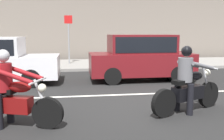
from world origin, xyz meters
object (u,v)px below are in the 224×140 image
street_sign_post (69,35)px  motorcycle_with_rider_gray (188,85)px  motorcycle_with_rider_crimson (10,95)px  parked_hatchback_maroon (141,57)px

street_sign_post → motorcycle_with_rider_gray: bearing=-71.9°
motorcycle_with_rider_gray → motorcycle_with_rider_crimson: motorcycle_with_rider_gray is taller
motorcycle_with_rider_gray → motorcycle_with_rider_crimson: (-3.95, -0.36, -0.01)m
parked_hatchback_maroon → motorcycle_with_rider_crimson: bearing=-130.7°
motorcycle_with_rider_gray → parked_hatchback_maroon: bearing=90.6°
motorcycle_with_rider_gray → parked_hatchback_maroon: size_ratio=0.51×
motorcycle_with_rider_gray → street_sign_post: (-2.93, 8.98, 1.12)m
motorcycle_with_rider_crimson → street_sign_post: (1.02, 9.34, 1.13)m
motorcycle_with_rider_crimson → motorcycle_with_rider_gray: bearing=5.3°
parked_hatchback_maroon → motorcycle_with_rider_gray: bearing=-89.4°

